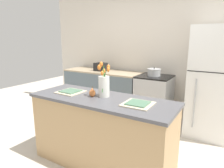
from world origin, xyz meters
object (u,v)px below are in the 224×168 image
(toaster, at_px, (101,67))
(plate_setting_right, at_px, (138,104))
(stove_range, at_px, (154,100))
(plate_setting_left, at_px, (71,92))
(refrigerator, at_px, (212,83))
(pear_figurine, at_px, (92,93))
(cooking_pot, at_px, (154,72))
(flower_vase, at_px, (104,84))

(toaster, bearing_deg, plate_setting_right, -45.14)
(stove_range, xyz_separation_m, plate_setting_left, (-0.58, -1.61, 0.45))
(refrigerator, height_order, plate_setting_left, refrigerator)
(stove_range, height_order, toaster, toaster)
(pear_figurine, height_order, plate_setting_right, pear_figurine)
(cooking_pot, bearing_deg, flower_vase, -92.84)
(refrigerator, bearing_deg, pear_figurine, -125.78)
(stove_range, distance_m, flower_vase, 1.65)
(pear_figurine, bearing_deg, stove_range, 82.38)
(toaster, bearing_deg, stove_range, 0.82)
(flower_vase, distance_m, toaster, 1.88)
(plate_setting_right, bearing_deg, flower_vase, 171.71)
(pear_figurine, bearing_deg, toaster, 121.53)
(flower_vase, height_order, plate_setting_left, flower_vase)
(refrigerator, relative_size, flower_vase, 4.14)
(plate_setting_left, bearing_deg, flower_vase, 8.17)
(plate_setting_right, distance_m, cooking_pot, 1.66)
(refrigerator, height_order, flower_vase, refrigerator)
(flower_vase, distance_m, plate_setting_right, 0.50)
(flower_vase, bearing_deg, pear_figurine, -145.77)
(flower_vase, height_order, toaster, flower_vase)
(stove_range, relative_size, flower_vase, 2.12)
(pear_figurine, distance_m, plate_setting_right, 0.60)
(plate_setting_right, bearing_deg, refrigerator, 70.54)
(stove_range, distance_m, plate_setting_left, 1.77)
(stove_range, xyz_separation_m, refrigerator, (0.95, 0.00, 0.44))
(plate_setting_left, bearing_deg, pear_figurine, -1.86)
(toaster, xyz_separation_m, cooking_pot, (1.18, 0.02, -0.02))
(flower_vase, xyz_separation_m, pear_figurine, (-0.12, -0.08, -0.10))
(pear_figurine, relative_size, toaster, 0.46)
(flower_vase, bearing_deg, plate_setting_left, -171.83)
(stove_range, height_order, pear_figurine, pear_figurine)
(plate_setting_right, bearing_deg, pear_figurine, -178.86)
(pear_figurine, relative_size, cooking_pot, 0.54)
(toaster, distance_m, cooking_pot, 1.18)
(stove_range, xyz_separation_m, flower_vase, (-0.10, -1.54, 0.59))
(flower_vase, height_order, pear_figurine, flower_vase)
(stove_range, height_order, cooking_pot, cooking_pot)
(stove_range, bearing_deg, pear_figurine, -97.62)
(flower_vase, xyz_separation_m, plate_setting_left, (-0.49, -0.07, -0.14))
(stove_range, distance_m, refrigerator, 1.05)
(refrigerator, bearing_deg, flower_vase, -124.25)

